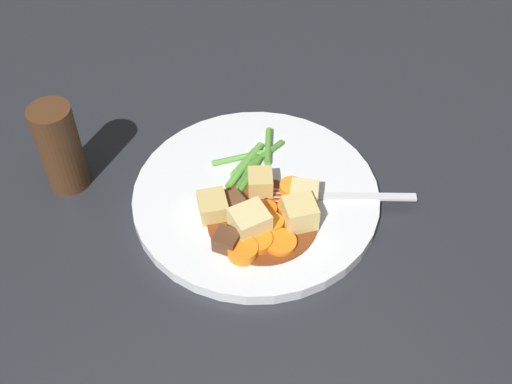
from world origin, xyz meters
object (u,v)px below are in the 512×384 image
Objects in this scene: carrot_slice_2 at (243,215)px; carrot_slice_4 at (281,243)px; carrot_slice_6 at (291,188)px; dinner_plate at (256,196)px; potato_chunk_0 at (250,222)px; carrot_slice_7 at (269,210)px; potato_chunk_3 at (261,185)px; potato_chunk_2 at (213,206)px; potato_chunk_4 at (304,195)px; fork at (335,196)px; carrot_slice_3 at (271,224)px; carrot_slice_0 at (257,241)px; carrot_slice_5 at (292,208)px; pepper_mill at (60,148)px; meat_chunk_0 at (227,241)px; potato_chunk_1 at (300,214)px; carrot_slice_1 at (243,251)px; meat_chunk_1 at (233,202)px.

carrot_slice_2 reaches higher than carrot_slice_4.
carrot_slice_6 is (-0.02, 0.07, -0.00)m from carrot_slice_2.
dinner_plate is 7.58× the size of potato_chunk_0.
carrot_slice_2 is at bearing -93.00° from carrot_slice_7.
carrot_slice_2 is at bearing -44.84° from potato_chunk_3.
potato_chunk_4 is (0.02, 0.10, 0.00)m from potato_chunk_2.
carrot_slice_4 is 0.92× the size of potato_chunk_0.
carrot_slice_7 is at bearing -2.43° from potato_chunk_3.
carrot_slice_3 is at bearing -78.21° from fork.
fork is at bearing 108.39° from carrot_slice_0.
potato_chunk_3 reaches higher than fork.
pepper_mill is at bearing -121.33° from carrot_slice_5.
potato_chunk_1 is at bearing 93.69° from meat_chunk_0.
meat_chunk_0 is (-0.02, -0.06, 0.01)m from carrot_slice_4.
potato_chunk_3 reaches higher than carrot_slice_4.
potato_chunk_3 is at bearing 176.54° from carrot_slice_4.
carrot_slice_5 is 1.03× the size of potato_chunk_4.
fork is (-0.02, 0.11, -0.01)m from potato_chunk_0.
carrot_slice_1 is 0.09m from potato_chunk_3.
potato_chunk_2 is (-0.07, -0.01, 0.01)m from carrot_slice_1.
potato_chunk_0 reaches higher than dinner_plate.
pepper_mill reaches higher than fork.
carrot_slice_1 is 1.30× the size of meat_chunk_0.
carrot_slice_0 is 1.04× the size of carrot_slice_1.
pepper_mill is (-0.11, -0.17, 0.03)m from meat_chunk_1.
meat_chunk_0 is (0.06, -0.06, -0.00)m from potato_chunk_3.
dinner_plate is at bearing -179.72° from carrot_slice_4.
carrot_slice_5 reaches higher than fork.
carrot_slice_3 is (-0.02, 0.02, -0.00)m from carrot_slice_0.
meat_chunk_0 reaches higher than carrot_slice_4.
carrot_slice_0 is at bearing 3.63° from potato_chunk_0.
potato_chunk_1 is at bearing 23.39° from potato_chunk_3.
carrot_slice_7 is at bearing 143.30° from carrot_slice_0.
fork is at bearing 109.23° from carrot_slice_1.
carrot_slice_2 is at bearing 161.57° from carrot_slice_1.
pepper_mill is at bearing -116.51° from dinner_plate.
potato_chunk_4 reaches higher than carrot_slice_6.
pepper_mill reaches higher than carrot_slice_5.
potato_chunk_0 reaches higher than carrot_slice_4.
potato_chunk_0 is 0.22× the size of fork.
potato_chunk_1 is (0.06, 0.03, 0.02)m from dinner_plate.
potato_chunk_4 is at bearing 114.52° from carrot_slice_3.
carrot_slice_4 is (0.08, 0.00, 0.01)m from dinner_plate.
meat_chunk_1 is (0.01, -0.04, -0.01)m from potato_chunk_3.
carrot_slice_7 is at bearing 56.45° from pepper_mill.
potato_chunk_1 is at bearing 126.87° from carrot_slice_4.
potato_chunk_4 reaches higher than fork.
carrot_slice_1 is (0.08, -0.04, 0.01)m from dinner_plate.
carrot_slice_0 is 0.02m from carrot_slice_1.
meat_chunk_1 reaches higher than carrot_slice_5.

